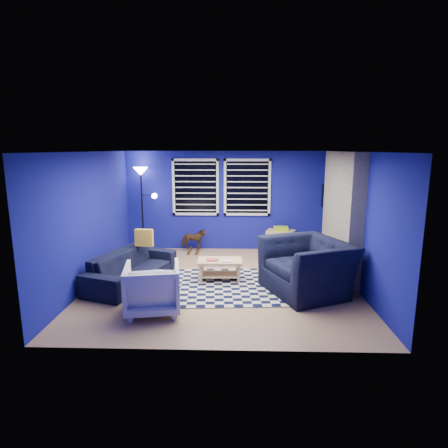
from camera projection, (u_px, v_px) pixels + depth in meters
The scene contains 18 objects.
floor at pixel (222, 282), 7.28m from camera, with size 5.00×5.00×0.00m, color tan.
ceiling at pixel (222, 152), 6.78m from camera, with size 5.00×5.00×0.00m, color white.
wall_back at pixel (225, 201), 9.48m from camera, with size 5.00×5.00×0.00m, color navy.
wall_left at pixel (90, 219), 7.11m from camera, with size 5.00×5.00×0.00m, color navy.
wall_right at pixel (356, 220), 6.95m from camera, with size 5.00×5.00×0.00m, color navy.
fireplace at pixel (341, 218), 7.46m from camera, with size 0.65×2.00×2.50m.
window_left at pixel (195, 187), 9.40m from camera, with size 1.17×0.06×1.42m.
window_right at pixel (247, 187), 9.36m from camera, with size 1.17×0.06×1.42m.
tv at pixel (327, 198), 8.89m from camera, with size 0.07×1.00×0.58m.
rug at pixel (223, 286), 7.07m from camera, with size 2.50×2.00×0.02m, color black.
sofa at pixel (132, 267), 7.21m from camera, with size 0.83×2.12×0.62m, color black.
armchair_big at pixel (307, 267), 6.71m from camera, with size 1.28×1.46×0.95m, color black.
armchair_bent at pixel (153, 288), 5.90m from camera, with size 0.84×0.87×0.79m, color gray.
rocking_horse at pixel (194, 239), 9.38m from camera, with size 0.60×0.27×0.51m, color #482E17.
coffee_table at pixel (220, 265), 7.35m from camera, with size 0.88×0.52×0.43m.
cabinet at pixel (281, 241), 9.38m from camera, with size 0.78×0.64×0.65m.
floor_lamp at pixel (142, 183), 9.20m from camera, with size 0.57×0.35×2.11m.
throw_pillow at pixel (144, 238), 7.54m from camera, with size 0.36×0.11×0.34m, color gold.
Camera 1 is at (0.26, -6.90, 2.55)m, focal length 30.00 mm.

